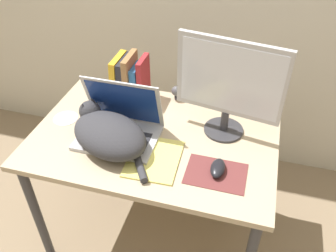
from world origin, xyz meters
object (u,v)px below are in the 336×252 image
at_px(laptop, 120,126).
at_px(cd_disc, 66,118).
at_px(cat, 108,133).
at_px(external_monitor, 229,85).
at_px(computer_mouse, 218,168).
at_px(book_row, 130,79).
at_px(webcam, 176,91).
at_px(notepad, 154,158).

height_order(laptop, cd_disc, laptop).
bearing_deg(laptop, cat, -101.73).
bearing_deg(external_monitor, cd_disc, -171.43).
xyz_separation_m(computer_mouse, book_row, (-0.53, 0.42, 0.09)).
height_order(cat, computer_mouse, cat).
relative_size(computer_mouse, webcam, 1.43).
distance_m(cat, cd_disc, 0.33).
xyz_separation_m(laptop, cd_disc, (-0.31, 0.05, -0.05)).
bearing_deg(laptop, cd_disc, 171.43).
distance_m(laptop, book_row, 0.32).
bearing_deg(computer_mouse, webcam, 122.43).
bearing_deg(cd_disc, notepad, -17.29).
relative_size(laptop, webcam, 4.60).
xyz_separation_m(book_row, webcam, (0.24, 0.04, -0.06)).
distance_m(cat, external_monitor, 0.56).
bearing_deg(notepad, webcam, 92.91).
bearing_deg(webcam, cd_disc, -147.20).
bearing_deg(computer_mouse, cat, 176.83).
bearing_deg(laptop, external_monitor, 19.60).
bearing_deg(webcam, computer_mouse, -57.57).
relative_size(webcam, cd_disc, 0.65).
relative_size(cat, notepad, 1.59).
bearing_deg(cat, external_monitor, 27.59).
bearing_deg(book_row, cd_disc, -132.54).
xyz_separation_m(laptop, book_row, (-0.07, 0.31, 0.06)).
height_order(webcam, cd_disc, webcam).
relative_size(cat, book_row, 1.81).
height_order(notepad, webcam, webcam).
xyz_separation_m(external_monitor, computer_mouse, (0.02, -0.27, -0.23)).
distance_m(external_monitor, webcam, 0.40).
bearing_deg(cd_disc, webcam, 32.80).
relative_size(book_row, webcam, 3.13).
relative_size(laptop, book_row, 1.47).
xyz_separation_m(book_row, cd_disc, (-0.24, -0.26, -0.11)).
relative_size(external_monitor, notepad, 1.70).
xyz_separation_m(laptop, computer_mouse, (0.47, -0.11, -0.03)).
relative_size(external_monitor, book_row, 1.93).
xyz_separation_m(computer_mouse, notepad, (-0.27, 0.00, -0.02)).
bearing_deg(book_row, laptop, -78.15).
height_order(laptop, external_monitor, external_monitor).
xyz_separation_m(computer_mouse, cd_disc, (-0.78, 0.16, -0.02)).
height_order(cat, cd_disc, cat).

